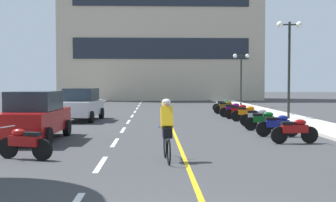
% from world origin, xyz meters
% --- Properties ---
extents(ground_plane, '(140.00, 140.00, 0.00)m').
position_xyz_m(ground_plane, '(0.00, 21.00, 0.00)').
color(ground_plane, '#38383A').
extents(curb_left, '(2.40, 72.00, 0.12)m').
position_xyz_m(curb_left, '(-7.20, 24.00, 0.06)').
color(curb_left, '#B7B2A8').
rests_on(curb_left, ground).
extents(curb_right, '(2.40, 72.00, 0.12)m').
position_xyz_m(curb_right, '(7.20, 24.00, 0.06)').
color(curb_right, '#B7B2A8').
rests_on(curb_right, ground).
extents(lane_dash_1, '(0.14, 2.20, 0.01)m').
position_xyz_m(lane_dash_1, '(-2.00, 6.00, 0.00)').
color(lane_dash_1, silver).
rests_on(lane_dash_1, ground).
extents(lane_dash_2, '(0.14, 2.20, 0.01)m').
position_xyz_m(lane_dash_2, '(-2.00, 10.00, 0.00)').
color(lane_dash_2, silver).
rests_on(lane_dash_2, ground).
extents(lane_dash_3, '(0.14, 2.20, 0.01)m').
position_xyz_m(lane_dash_3, '(-2.00, 14.00, 0.00)').
color(lane_dash_3, silver).
rests_on(lane_dash_3, ground).
extents(lane_dash_4, '(0.14, 2.20, 0.01)m').
position_xyz_m(lane_dash_4, '(-2.00, 18.00, 0.00)').
color(lane_dash_4, silver).
rests_on(lane_dash_4, ground).
extents(lane_dash_5, '(0.14, 2.20, 0.01)m').
position_xyz_m(lane_dash_5, '(-2.00, 22.00, 0.00)').
color(lane_dash_5, silver).
rests_on(lane_dash_5, ground).
extents(lane_dash_6, '(0.14, 2.20, 0.01)m').
position_xyz_m(lane_dash_6, '(-2.00, 26.00, 0.00)').
color(lane_dash_6, silver).
rests_on(lane_dash_6, ground).
extents(lane_dash_7, '(0.14, 2.20, 0.01)m').
position_xyz_m(lane_dash_7, '(-2.00, 30.00, 0.00)').
color(lane_dash_7, silver).
rests_on(lane_dash_7, ground).
extents(lane_dash_8, '(0.14, 2.20, 0.01)m').
position_xyz_m(lane_dash_8, '(-2.00, 34.00, 0.00)').
color(lane_dash_8, silver).
rests_on(lane_dash_8, ground).
extents(lane_dash_9, '(0.14, 2.20, 0.01)m').
position_xyz_m(lane_dash_9, '(-2.00, 38.00, 0.00)').
color(lane_dash_9, silver).
rests_on(lane_dash_9, ground).
extents(lane_dash_10, '(0.14, 2.20, 0.01)m').
position_xyz_m(lane_dash_10, '(-2.00, 42.00, 0.00)').
color(lane_dash_10, silver).
rests_on(lane_dash_10, ground).
extents(lane_dash_11, '(0.14, 2.20, 0.01)m').
position_xyz_m(lane_dash_11, '(-2.00, 46.00, 0.00)').
color(lane_dash_11, silver).
rests_on(lane_dash_11, ground).
extents(centre_line_yellow, '(0.12, 66.00, 0.01)m').
position_xyz_m(centre_line_yellow, '(0.25, 24.00, 0.00)').
color(centre_line_yellow, gold).
rests_on(centre_line_yellow, ground).
extents(office_building, '(24.68, 8.18, 20.60)m').
position_xyz_m(office_building, '(0.28, 49.03, 10.30)').
color(office_building, '#BCAD93').
rests_on(office_building, ground).
extents(street_lamp_mid, '(1.46, 0.36, 5.45)m').
position_xyz_m(street_lamp_mid, '(7.01, 18.55, 4.07)').
color(street_lamp_mid, black).
rests_on(street_lamp_mid, curb_right).
extents(street_lamp_far, '(1.46, 0.36, 4.58)m').
position_xyz_m(street_lamp_far, '(7.14, 32.30, 3.52)').
color(street_lamp_far, black).
rests_on(street_lamp_far, curb_right).
extents(parked_car_near, '(2.01, 4.24, 1.82)m').
position_xyz_m(parked_car_near, '(-4.99, 10.63, 0.92)').
color(parked_car_near, black).
rests_on(parked_car_near, ground).
extents(parked_car_mid, '(2.16, 4.31, 1.82)m').
position_xyz_m(parked_car_mid, '(-4.67, 18.77, 0.92)').
color(parked_car_mid, black).
rests_on(parked_car_mid, ground).
extents(motorcycle_1, '(1.64, 0.79, 0.92)m').
position_xyz_m(motorcycle_1, '(-4.20, 6.75, 0.47)').
color(motorcycle_1, black).
rests_on(motorcycle_1, ground).
extents(motorcycle_2, '(1.70, 0.60, 0.92)m').
position_xyz_m(motorcycle_2, '(4.33, 9.54, 0.47)').
color(motorcycle_2, black).
rests_on(motorcycle_2, ground).
extents(motorcycle_3, '(1.70, 0.60, 0.92)m').
position_xyz_m(motorcycle_3, '(4.28, 11.42, 0.47)').
color(motorcycle_3, black).
rests_on(motorcycle_3, ground).
extents(motorcycle_4, '(1.67, 0.69, 0.92)m').
position_xyz_m(motorcycle_4, '(4.25, 13.42, 0.47)').
color(motorcycle_4, black).
rests_on(motorcycle_4, ground).
extents(motorcycle_5, '(1.69, 0.61, 0.92)m').
position_xyz_m(motorcycle_5, '(4.44, 15.32, 0.47)').
color(motorcycle_5, black).
rests_on(motorcycle_5, ground).
extents(motorcycle_6, '(1.70, 0.60, 0.92)m').
position_xyz_m(motorcycle_6, '(4.49, 17.93, 0.47)').
color(motorcycle_6, black).
rests_on(motorcycle_6, ground).
extents(motorcycle_7, '(1.70, 0.60, 0.92)m').
position_xyz_m(motorcycle_7, '(4.39, 19.51, 0.47)').
color(motorcycle_7, black).
rests_on(motorcycle_7, ground).
extents(motorcycle_8, '(1.70, 0.60, 0.92)m').
position_xyz_m(motorcycle_8, '(4.30, 21.00, 0.47)').
color(motorcycle_8, black).
rests_on(motorcycle_8, ground).
extents(motorcycle_9, '(1.70, 0.60, 0.92)m').
position_xyz_m(motorcycle_9, '(4.33, 23.70, 0.47)').
color(motorcycle_9, black).
rests_on(motorcycle_9, ground).
extents(motorcycle_10, '(1.64, 0.79, 0.92)m').
position_xyz_m(motorcycle_10, '(4.55, 25.71, 0.47)').
color(motorcycle_10, black).
rests_on(motorcycle_10, ground).
extents(cyclist_rider, '(0.42, 1.77, 1.71)m').
position_xyz_m(cyclist_rider, '(-0.26, 6.41, 0.89)').
color(cyclist_rider, black).
rests_on(cyclist_rider, ground).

